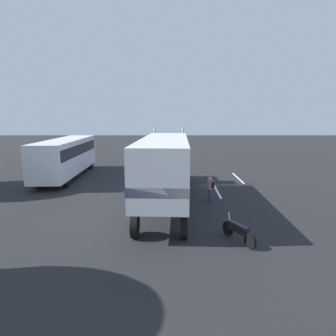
{
  "coord_description": "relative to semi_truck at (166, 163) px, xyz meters",
  "views": [
    {
      "loc": [
        -22.77,
        0.11,
        5.37
      ],
      "look_at": [
        -2.17,
        0.11,
        1.6
      ],
      "focal_mm": 30.04,
      "sensor_mm": 36.0,
      "label": 1
    }
  ],
  "objects": [
    {
      "name": "ground_plane",
      "position": [
        5.51,
        -0.26,
        -2.52
      ],
      "size": [
        120.0,
        120.0,
        0.0
      ],
      "primitive_type": "plane",
      "color": "#232326"
    },
    {
      "name": "lane_stripe_near",
      "position": [
        2.91,
        -3.76,
        -2.52
      ],
      "size": [
        4.4,
        0.31,
        0.01
      ],
      "primitive_type": "cube",
      "rotation": [
        0.0,
        0.0,
        -0.03
      ],
      "color": "silver",
      "rests_on": "ground_plane"
    },
    {
      "name": "lane_stripe_mid",
      "position": [
        7.09,
        -6.37,
        -2.52
      ],
      "size": [
        4.4,
        0.22,
        0.01
      ],
      "primitive_type": "cube",
      "rotation": [
        0.0,
        0.0,
        -0.01
      ],
      "color": "silver",
      "rests_on": "ground_plane"
    },
    {
      "name": "semi_truck",
      "position": [
        0.0,
        0.0,
        0.0
      ],
      "size": [
        14.27,
        3.22,
        4.5
      ],
      "color": "#193399",
      "rests_on": "ground_plane"
    },
    {
      "name": "person_bystander",
      "position": [
        0.05,
        -2.84,
        -1.63
      ],
      "size": [
        0.38,
        0.48,
        1.63
      ],
      "color": "#2D3347",
      "rests_on": "ground_plane"
    },
    {
      "name": "parked_bus",
      "position": [
        7.55,
        8.9,
        -0.46
      ],
      "size": [
        11.07,
        2.9,
        3.4
      ],
      "color": "silver",
      "rests_on": "ground_plane"
    },
    {
      "name": "motorcycle",
      "position": [
        -5.75,
        -3.22,
        -2.04
      ],
      "size": [
        1.94,
        1.02,
        1.12
      ],
      "color": "black",
      "rests_on": "ground_plane"
    }
  ]
}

